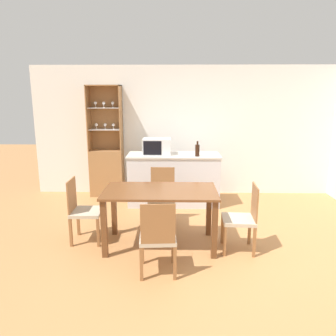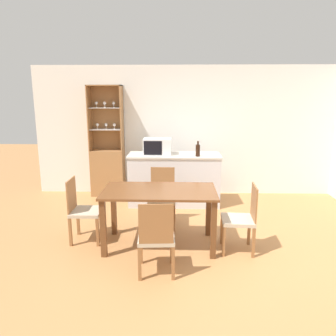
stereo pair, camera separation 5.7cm
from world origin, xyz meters
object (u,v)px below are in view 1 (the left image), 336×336
at_px(dining_table, 160,199).
at_px(dining_chair_head_far, 162,197).
at_px(dining_chair_head_near, 158,237).
at_px(dining_chair_side_right_near, 242,218).
at_px(microwave, 157,146).
at_px(dining_chair_side_left_far, 83,210).
at_px(wine_bottle, 197,150).
at_px(display_cabinet, 107,164).

height_order(dining_table, dining_chair_head_far, dining_chair_head_far).
distance_m(dining_table, dining_chair_head_near, 0.75).
relative_size(dining_table, dining_chair_side_right_near, 1.68).
bearing_deg(microwave, dining_chair_head_far, -82.49).
bearing_deg(dining_chair_side_right_near, dining_table, 86.71).
xyz_separation_m(dining_chair_side_left_far, microwave, (0.93, 1.60, 0.64)).
xyz_separation_m(dining_table, microwave, (-0.13, 1.72, 0.43)).
xyz_separation_m(dining_chair_side_right_near, wine_bottle, (-0.48, 1.66, 0.60)).
xyz_separation_m(display_cabinet, microwave, (1.03, -0.53, 0.44)).
bearing_deg(wine_bottle, dining_chair_side_right_near, -74.00).
height_order(dining_table, microwave, microwave).
xyz_separation_m(display_cabinet, dining_chair_side_right_near, (2.23, -2.37, -0.20)).
bearing_deg(dining_chair_head_far, dining_chair_side_right_near, 142.28).
bearing_deg(dining_chair_head_far, microwave, -81.69).
xyz_separation_m(display_cabinet, dining_chair_head_far, (1.16, -1.52, -0.20)).
xyz_separation_m(display_cabinet, wine_bottle, (1.75, -0.71, 0.40)).
distance_m(microwave, wine_bottle, 0.74).
relative_size(display_cabinet, dining_chair_side_left_far, 2.44).
xyz_separation_m(dining_chair_side_left_far, dining_chair_head_far, (1.07, 0.60, 0.00)).
bearing_deg(display_cabinet, dining_chair_head_near, -68.58).
bearing_deg(dining_chair_side_right_near, wine_bottle, 19.32).
bearing_deg(wine_bottle, dining_chair_head_far, -125.83).
bearing_deg(dining_table, dining_chair_side_left_far, 173.56).
height_order(dining_chair_side_right_near, dining_chair_head_far, same).
distance_m(dining_chair_side_right_near, dining_chair_head_near, 1.22).
bearing_deg(dining_chair_side_left_far, dining_chair_head_near, 50.93).
height_order(dining_chair_head_near, wine_bottle, wine_bottle).
relative_size(dining_chair_side_left_far, dining_chair_head_far, 1.00).
height_order(dining_chair_side_right_near, wine_bottle, wine_bottle).
bearing_deg(dining_chair_side_left_far, microwave, 148.98).
bearing_deg(dining_chair_head_near, dining_table, 86.60).
height_order(dining_table, dining_chair_side_left_far, dining_chair_side_left_far).
distance_m(dining_chair_side_right_near, dining_chair_head_far, 1.36).
bearing_deg(wine_bottle, dining_table, -110.94).
distance_m(display_cabinet, dining_chair_side_right_near, 3.26).
bearing_deg(dining_chair_head_near, display_cabinet, 107.79).
xyz_separation_m(display_cabinet, dining_chair_head_near, (1.17, -2.97, -0.20)).
height_order(dining_chair_side_left_far, wine_bottle, wine_bottle).
height_order(dining_table, wine_bottle, wine_bottle).
bearing_deg(microwave, dining_table, -85.65).
bearing_deg(microwave, wine_bottle, -14.31).
xyz_separation_m(dining_chair_side_right_near, dining_chair_side_left_far, (-2.13, 0.24, 0.00)).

